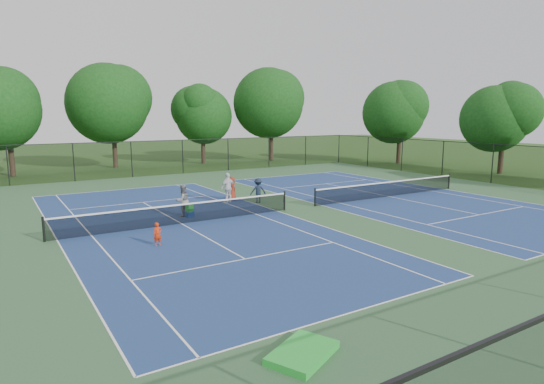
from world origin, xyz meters
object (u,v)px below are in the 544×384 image
tree_back_b (112,100)px  bystander_c (232,189)px  instructor (183,201)px  tree_side_f (505,114)px  ball_hopper (189,208)px  tree_back_a (6,104)px  tree_back_d (271,100)px  tree_side_e (401,109)px  tree_back_c (202,112)px  child_player (158,234)px  bystander_a (228,188)px  ball_crate (190,214)px  bystander_b (258,191)px

tree_back_b → bystander_c: tree_back_b is taller
tree_back_b → instructor: tree_back_b is taller
tree_side_f → ball_hopper: 30.54m
tree_back_a → tree_back_d: (26.00, 0.00, 0.79)m
tree_side_e → ball_hopper: size_ratio=22.69×
tree_back_a → tree_back_c: tree_back_a is taller
child_player → bystander_a: bearing=41.9°
child_player → bystander_c: bystander_c is taller
bystander_c → ball_crate: (-3.96, -3.00, -0.59)m
tree_back_c → tree_side_e: 21.10m
instructor → bystander_a: 4.26m
tree_side_e → tree_side_f: tree_side_e is taller
tree_back_a → bystander_a: 23.35m
tree_back_a → ball_crate: (6.89, -22.83, -5.89)m
child_player → ball_hopper: size_ratio=2.43×
tree_side_e → tree_side_f: 11.06m
instructor → bystander_a: (3.68, 2.16, 0.07)m
tree_back_b → bystander_c: 22.68m
tree_back_d → instructor: (-19.31, -22.43, -6.00)m
tree_back_c → instructor: tree_back_c is taller
child_player → ball_crate: 5.17m
tree_side_f → ball_crate: (-30.11, -1.83, -5.11)m
tree_back_a → tree_side_f: 42.55m
tree_back_c → tree_side_e: bearing=-31.4°
tree_back_a → bystander_b: bearing=-61.0°
tree_back_d → child_player: 35.49m
tree_back_b → child_player: 30.09m
tree_back_d → ball_crate: size_ratio=25.72×
tree_back_b → tree_back_c: 9.12m
tree_back_a → tree_side_f: (37.00, -21.00, -0.79)m
tree_side_e → bystander_c: (-25.15, -9.83, -5.07)m
tree_back_b → tree_side_f: tree_back_b is taller
tree_side_e → instructor: 32.22m
tree_back_c → tree_side_e: (18.00, -11.00, 0.33)m
tree_side_e → bystander_c: bearing=-158.7°
tree_side_e → ball_crate: size_ratio=22.02×
tree_back_d → tree_side_f: tree_back_d is taller
tree_back_b → ball_hopper: size_ratio=25.64×
tree_back_b → tree_back_c: size_ratio=1.19×
bystander_a → bystander_b: 1.81m
tree_side_e → bystander_b: tree_side_e is taller
child_player → ball_crate: child_player is taller
tree_back_c → bystander_b: tree_back_c is taller
tree_side_e → tree_back_b: bearing=156.0°
tree_back_d → ball_hopper: tree_back_d is taller
tree_back_c → tree_side_e: tree_side_e is taller
tree_back_c → instructor: 26.43m
tree_back_a → ball_crate: size_ratio=22.71×
tree_side_e → bystander_c: tree_side_e is taller
tree_back_c → ball_hopper: bearing=-115.0°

